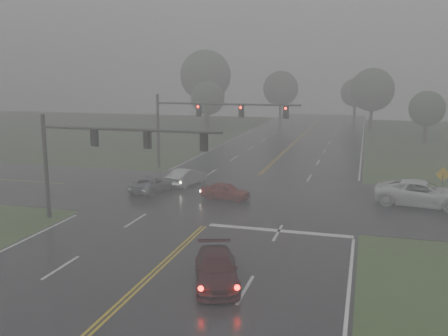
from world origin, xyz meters
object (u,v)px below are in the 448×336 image
(sedan_silver, at_px, (187,185))
(signal_gantry_near, at_px, (96,148))
(sedan_maroon, at_px, (216,284))
(pickup_white, at_px, (421,206))
(car_grey, at_px, (154,192))
(sedan_red, at_px, (226,199))
(signal_gantry_far, at_px, (201,117))

(sedan_silver, relative_size, signal_gantry_near, 0.36)
(sedan_maroon, bearing_deg, sedan_silver, 94.29)
(sedan_silver, height_order, pickup_white, pickup_white)
(car_grey, bearing_deg, sedan_red, -175.37)
(sedan_silver, distance_m, pickup_white, 18.08)
(sedan_silver, height_order, car_grey, sedan_silver)
(sedan_red, bearing_deg, sedan_silver, 56.99)
(sedan_maroon, distance_m, pickup_white, 19.17)
(sedan_maroon, height_order, signal_gantry_far, signal_gantry_far)
(car_grey, distance_m, signal_gantry_near, 9.45)
(pickup_white, height_order, signal_gantry_far, signal_gantry_far)
(car_grey, bearing_deg, signal_gantry_near, 101.67)
(sedan_maroon, xyz_separation_m, sedan_red, (-3.66, 14.43, 0.00))
(car_grey, height_order, signal_gantry_far, signal_gantry_far)
(signal_gantry_near, relative_size, signal_gantry_far, 0.85)
(sedan_red, height_order, signal_gantry_far, signal_gantry_far)
(sedan_maroon, bearing_deg, sedan_red, 84.57)
(pickup_white, distance_m, signal_gantry_near, 22.32)
(car_grey, bearing_deg, sedan_silver, -108.21)
(car_grey, distance_m, signal_gantry_far, 10.79)
(pickup_white, bearing_deg, signal_gantry_far, 74.88)
(car_grey, distance_m, pickup_white, 19.71)
(sedan_maroon, xyz_separation_m, car_grey, (-9.70, 15.19, 0.00))
(sedan_silver, relative_size, pickup_white, 0.67)
(sedan_silver, bearing_deg, sedan_maroon, 127.10)
(sedan_red, distance_m, signal_gantry_far, 12.62)
(sedan_maroon, distance_m, signal_gantry_near, 12.81)
(sedan_maroon, xyz_separation_m, signal_gantry_far, (-8.98, 24.69, 5.05))
(sedan_silver, xyz_separation_m, signal_gantry_far, (-0.95, 6.61, 5.05))
(sedan_silver, distance_m, signal_gantry_far, 8.37)
(sedan_silver, xyz_separation_m, pickup_white, (18.00, -1.71, 0.00))
(signal_gantry_far, bearing_deg, car_grey, -94.34)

